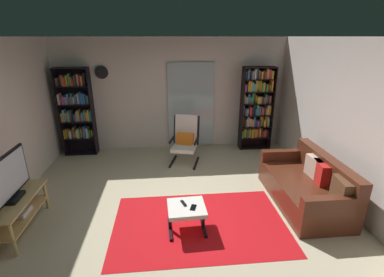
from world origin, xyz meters
TOP-DOWN VIEW (x-y plane):
  - ground_plane at (0.00, 0.00)m, footprint 7.02×7.02m
  - wall_back at (0.00, 2.90)m, footprint 5.60×0.06m
  - wall_right at (2.70, 0.00)m, footprint 0.06×6.00m
  - glass_door_panel at (0.45, 2.83)m, footprint 1.10×0.01m
  - area_rug at (0.28, -0.27)m, footprint 2.52×1.62m
  - tv_stand at (-2.28, -0.15)m, footprint 0.48×1.13m
  - television at (-2.28, -0.15)m, footprint 0.20×0.98m
  - bookshelf_near_tv at (-2.16, 2.65)m, footprint 0.72×0.30m
  - bookshelf_near_sofa at (1.98, 2.61)m, footprint 0.74×0.30m
  - leather_sofa at (2.11, 0.14)m, footprint 0.89×1.76m
  - lounge_armchair at (0.24, 1.96)m, footprint 0.71×0.77m
  - ottoman at (0.09, -0.35)m, footprint 0.54×0.50m
  - tv_remote at (0.05, -0.28)m, footprint 0.09×0.15m
  - cell_phone at (0.17, -0.39)m, footprint 0.11×0.15m
  - wall_clock at (-1.56, 2.82)m, footprint 0.29×0.03m

SIDE VIEW (x-z plane):
  - ground_plane at x=0.00m, z-range 0.00..0.00m
  - area_rug at x=0.28m, z-range 0.00..0.01m
  - leather_sofa at x=2.11m, z-range -0.10..0.70m
  - ottoman at x=0.09m, z-range 0.12..0.50m
  - tv_stand at x=-2.28m, z-range 0.08..0.59m
  - cell_phone at x=0.17m, z-range 0.38..0.39m
  - tv_remote at x=0.05m, z-range 0.38..0.40m
  - lounge_armchair at x=0.24m, z-range 0.02..1.05m
  - television at x=-2.28m, z-range 0.49..1.13m
  - glass_door_panel at x=0.45m, z-range 0.05..2.05m
  - bookshelf_near_tv at x=-2.16m, z-range 0.06..2.04m
  - bookshelf_near_sofa at x=1.98m, z-range 0.07..2.03m
  - wall_back at x=0.00m, z-range 0.00..2.60m
  - wall_right at x=2.70m, z-range 0.00..2.60m
  - wall_clock at x=-1.56m, z-range 1.71..2.00m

